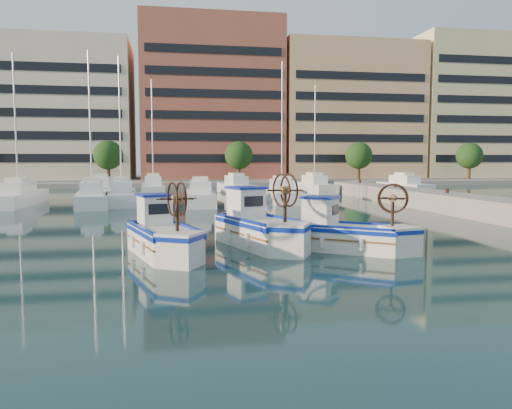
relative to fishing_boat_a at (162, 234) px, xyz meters
The scene contains 7 objects.
ground 6.00m from the fishing_boat_a, ahead, with size 300.00×300.00×0.00m, color #17393D.
quay 20.18m from the fishing_boat_a, 20.65° to the left, with size 3.00×60.00×1.20m, color gray.
waterfront 66.72m from the fishing_boat_a, 76.74° to the left, with size 180.00×40.00×25.60m.
yacht_marina 27.46m from the fishing_boat_a, 83.52° to the left, with size 39.23×22.61×11.50m.
fishing_boat_a is the anchor object (origin of this frame).
fishing_boat_b 3.94m from the fishing_boat_a, 18.05° to the left, with size 3.24×4.88×2.95m.
fishing_boat_c 6.78m from the fishing_boat_a, ahead, with size 4.18×3.66×2.58m.
Camera 1 is at (-5.53, -17.25, 3.39)m, focal length 35.00 mm.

